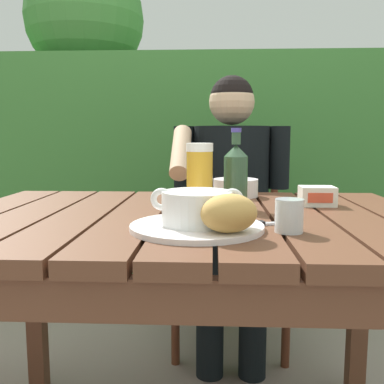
% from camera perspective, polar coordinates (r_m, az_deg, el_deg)
% --- Properties ---
extents(dining_table, '(1.27, 0.87, 0.76)m').
position_cam_1_polar(dining_table, '(1.17, -0.56, -7.61)').
color(dining_table, brown).
rests_on(dining_table, ground_plane).
extents(hedge_backdrop, '(3.57, 0.83, 2.08)m').
position_cam_1_polar(hedge_backdrop, '(2.73, -0.64, 4.77)').
color(hedge_backdrop, '#387232').
rests_on(hedge_backdrop, ground_plane).
extents(chair_near_diner, '(0.50, 0.47, 0.93)m').
position_cam_1_polar(chair_near_diner, '(2.07, 4.85, -6.54)').
color(chair_near_diner, '#562A19').
rests_on(chair_near_diner, ground_plane).
extents(person_eating, '(0.48, 0.47, 1.21)m').
position_cam_1_polar(person_eating, '(1.82, 5.08, -0.47)').
color(person_eating, black).
rests_on(person_eating, ground_plane).
extents(serving_plate, '(0.30, 0.30, 0.01)m').
position_cam_1_polar(serving_plate, '(0.96, 0.64, -4.60)').
color(serving_plate, white).
rests_on(serving_plate, dining_table).
extents(soup_bowl, '(0.20, 0.15, 0.08)m').
position_cam_1_polar(soup_bowl, '(0.95, 0.64, -1.97)').
color(soup_bowl, white).
rests_on(soup_bowl, serving_plate).
extents(bread_roll, '(0.14, 0.12, 0.08)m').
position_cam_1_polar(bread_roll, '(0.87, 4.89, -2.80)').
color(bread_roll, tan).
rests_on(bread_roll, serving_plate).
extents(beer_glass, '(0.07, 0.07, 0.19)m').
position_cam_1_polar(beer_glass, '(1.15, 1.00, 1.85)').
color(beer_glass, gold).
rests_on(beer_glass, dining_table).
extents(beer_bottle, '(0.07, 0.07, 0.23)m').
position_cam_1_polar(beer_bottle, '(1.22, 5.77, 2.21)').
color(beer_bottle, '#335237').
rests_on(beer_bottle, dining_table).
extents(water_glass_small, '(0.06, 0.06, 0.07)m').
position_cam_1_polar(water_glass_small, '(0.95, 12.66, -3.05)').
color(water_glass_small, silver).
rests_on(water_glass_small, dining_table).
extents(butter_tub, '(0.10, 0.08, 0.06)m').
position_cam_1_polar(butter_tub, '(1.32, 16.15, -0.51)').
color(butter_tub, white).
rests_on(butter_tub, dining_table).
extents(table_knife, '(0.16, 0.06, 0.01)m').
position_cam_1_polar(table_knife, '(1.02, 9.29, -4.10)').
color(table_knife, silver).
rests_on(table_knife, dining_table).
extents(diner_bowl, '(0.15, 0.15, 0.06)m').
position_cam_1_polar(diner_bowl, '(1.47, 5.76, 0.58)').
color(diner_bowl, white).
rests_on(diner_bowl, dining_table).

